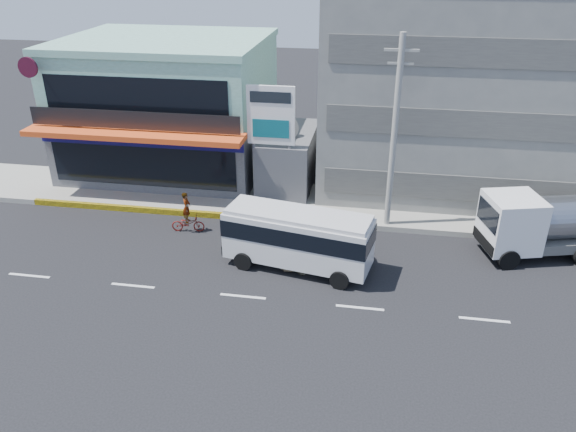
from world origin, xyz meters
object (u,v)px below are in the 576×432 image
object	(u,v)px
concrete_building	(466,68)
satellite_dish	(286,136)
minibus	(298,235)
tanker_truck	(560,223)
billboard	(271,122)
shop_building	(170,109)
utility_pole_near	(394,135)
sedan	(325,250)
motorcycle_rider	(188,219)

from	to	relation	value
concrete_building	satellite_dish	bearing A→B (deg)	-158.20
minibus	tanker_truck	xyz separation A→B (m)	(12.07, 3.27, -0.01)
satellite_dish	billboard	xyz separation A→B (m)	(-0.50, -1.80, 1.35)
shop_building	minibus	world-z (taller)	shop_building
satellite_dish	tanker_truck	xyz separation A→B (m)	(14.03, -4.95, -1.90)
concrete_building	utility_pole_near	xyz separation A→B (m)	(-4.00, -7.60, -1.85)
billboard	tanker_truck	world-z (taller)	billboard
tanker_truck	concrete_building	bearing A→B (deg)	114.21
billboard	concrete_building	bearing A→B (deg)	28.92
satellite_dish	sedan	xyz separation A→B (m)	(3.19, -7.75, -2.82)
satellite_dish	billboard	world-z (taller)	billboard
satellite_dish	utility_pole_near	distance (m)	7.17
minibus	tanker_truck	distance (m)	12.50
shop_building	concrete_building	size ratio (longest dim) A/B	0.77
billboard	utility_pole_near	bearing A→B (deg)	-15.48
shop_building	concrete_building	world-z (taller)	concrete_building
satellite_dish	sedan	distance (m)	8.84
billboard	sedan	distance (m)	8.15
billboard	tanker_truck	bearing A→B (deg)	-12.25
concrete_building	motorcycle_rider	xyz separation A→B (m)	(-14.22, -9.64, -6.27)
concrete_building	shop_building	bearing A→B (deg)	-176.65
sedan	motorcycle_rider	bearing A→B (deg)	55.12
billboard	sedan	world-z (taller)	billboard
minibus	concrete_building	bearing A→B (deg)	56.67
satellite_dish	tanker_truck	size ratio (longest dim) A/B	0.18
sedan	motorcycle_rider	xyz separation A→B (m)	(-7.41, 2.11, -0.03)
shop_building	billboard	xyz separation A→B (m)	(7.50, -4.75, 0.93)
concrete_building	tanker_truck	bearing A→B (deg)	-65.79
sedan	utility_pole_near	bearing A→B (deg)	-53.11
satellite_dish	minibus	bearing A→B (deg)	-76.60
utility_pole_near	motorcycle_rider	distance (m)	11.32
minibus	motorcycle_rider	bearing A→B (deg)	157.27
sedan	billboard	bearing A→B (deg)	12.83
satellite_dish	motorcycle_rider	size ratio (longest dim) A/B	0.68
shop_building	utility_pole_near	distance (m)	15.50
satellite_dish	billboard	distance (m)	2.31
satellite_dish	sedan	bearing A→B (deg)	-67.61
shop_building	billboard	bearing A→B (deg)	-32.32
shop_building	sedan	size ratio (longest dim) A/B	2.81
concrete_building	tanker_truck	size ratio (longest dim) A/B	1.94
sedan	minibus	bearing A→B (deg)	92.33
concrete_building	motorcycle_rider	size ratio (longest dim) A/B	7.27
shop_building	minibus	size ratio (longest dim) A/B	1.76
satellite_dish	shop_building	bearing A→B (deg)	159.79
billboard	tanker_truck	xyz separation A→B (m)	(14.53, -3.15, -3.25)
satellite_dish	motorcycle_rider	world-z (taller)	satellite_dish
sedan	tanker_truck	xyz separation A→B (m)	(10.83, 2.79, 0.92)
concrete_building	sedan	size ratio (longest dim) A/B	3.62
satellite_dish	tanker_truck	world-z (taller)	satellite_dish
minibus	satellite_dish	bearing A→B (deg)	103.40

